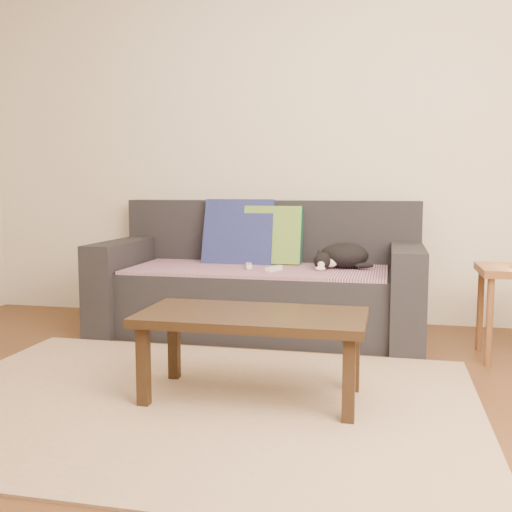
# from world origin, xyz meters

# --- Properties ---
(ground) EXTENTS (4.50, 4.50, 0.00)m
(ground) POSITION_xyz_m (0.00, 0.00, 0.00)
(ground) COLOR brown
(ground) RESTS_ON ground
(back_wall) EXTENTS (4.50, 0.04, 2.60)m
(back_wall) POSITION_xyz_m (0.00, 2.00, 1.30)
(back_wall) COLOR beige
(back_wall) RESTS_ON ground
(sofa) EXTENTS (2.10, 0.94, 0.87)m
(sofa) POSITION_xyz_m (0.00, 1.57, 0.31)
(sofa) COLOR #232328
(sofa) RESTS_ON ground
(throw_blanket) EXTENTS (1.66, 0.74, 0.02)m
(throw_blanket) POSITION_xyz_m (0.00, 1.48, 0.43)
(throw_blanket) COLOR #452D55
(throw_blanket) RESTS_ON sofa
(cushion_navy) EXTENTS (0.49, 0.27, 0.50)m
(cushion_navy) POSITION_xyz_m (-0.19, 1.74, 0.63)
(cushion_navy) COLOR #101E46
(cushion_navy) RESTS_ON throw_blanket
(cushion_green) EXTENTS (0.40, 0.19, 0.41)m
(cushion_green) POSITION_xyz_m (0.05, 1.74, 0.63)
(cushion_green) COLOR #0E5942
(cushion_green) RESTS_ON throw_blanket
(cat) EXTENTS (0.38, 0.31, 0.17)m
(cat) POSITION_xyz_m (0.54, 1.57, 0.52)
(cat) COLOR black
(cat) RESTS_ON throw_blanket
(wii_remote_a) EXTENTS (0.07, 0.15, 0.03)m
(wii_remote_a) POSITION_xyz_m (-0.05, 1.43, 0.46)
(wii_remote_a) COLOR white
(wii_remote_a) RESTS_ON throw_blanket
(wii_remote_b) EXTENTS (0.09, 0.15, 0.03)m
(wii_remote_b) POSITION_xyz_m (0.13, 1.35, 0.46)
(wii_remote_b) COLOR white
(wii_remote_b) RESTS_ON throw_blanket
(rug) EXTENTS (2.50, 1.80, 0.01)m
(rug) POSITION_xyz_m (0.00, 0.15, 0.01)
(rug) COLOR tan
(rug) RESTS_ON ground
(coffee_table) EXTENTS (1.01, 0.51, 0.40)m
(coffee_table) POSITION_xyz_m (0.24, 0.26, 0.35)
(coffee_table) COLOR #2F2012
(coffee_table) RESTS_ON rug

